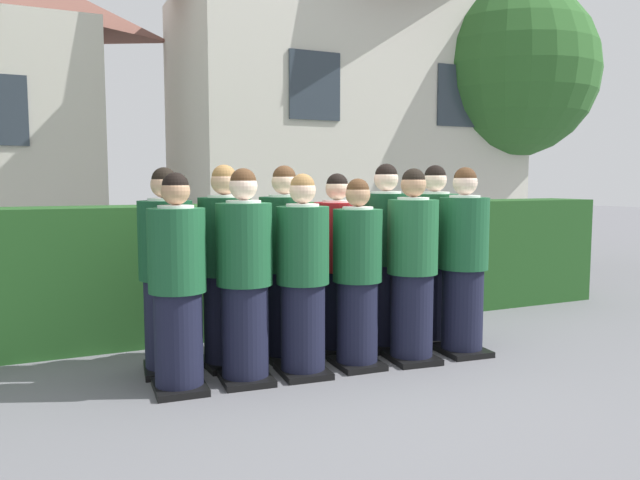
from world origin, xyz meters
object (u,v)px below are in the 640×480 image
object	(u,v)px
student_front_row_0	(178,288)
student_rear_row_5	(434,258)
student_front_row_2	(303,280)
student_rear_row_2	(285,268)
student_front_row_4	(412,270)
student_rear_row_1	(225,271)
student_front_row_5	(463,266)
student_in_red_blazer	(337,268)
student_front_row_3	(357,278)
student_front_row_1	(244,281)
student_rear_row_0	(166,276)
student_rear_row_4	(385,261)

from	to	relation	value
student_front_row_0	student_rear_row_5	xyz separation A→B (m)	(2.51, 0.36, 0.04)
student_front_row_2	student_rear_row_2	xyz separation A→B (m)	(0.04, 0.49, 0.04)
student_front_row_4	student_rear_row_1	world-z (taller)	student_rear_row_1
student_front_row_2	student_front_row_0	bearing A→B (deg)	177.64
student_front_row_5	student_in_red_blazer	world-z (taller)	student_front_row_5
student_front_row_5	student_rear_row_2	world-z (taller)	student_rear_row_2
student_rear_row_5	student_rear_row_1	bearing A→B (deg)	177.57
student_front_row_0	student_front_row_3	size ratio (longest dim) A/B	1.03
student_front_row_1	student_in_red_blazer	size ratio (longest dim) A/B	1.02
student_front_row_3	student_rear_row_5	distance (m)	1.12
student_front_row_1	student_rear_row_5	bearing A→B (deg)	10.43
student_rear_row_0	student_rear_row_4	bearing A→B (deg)	-2.95
student_front_row_3	student_front_row_4	size ratio (longest dim) A/B	0.95
student_front_row_0	student_front_row_3	world-z (taller)	student_front_row_0
student_in_red_blazer	student_rear_row_1	bearing A→B (deg)	-179.92
student_front_row_1	student_front_row_4	bearing A→B (deg)	-3.06
student_front_row_3	student_front_row_4	bearing A→B (deg)	-5.80
student_rear_row_0	student_rear_row_2	size ratio (longest dim) A/B	0.99
student_rear_row_4	student_in_red_blazer	bearing A→B (deg)	172.13
student_in_red_blazer	student_rear_row_4	distance (m)	0.47
student_front_row_2	student_rear_row_1	xyz separation A→B (m)	(-0.48, 0.49, 0.04)
student_front_row_2	student_rear_row_5	xyz separation A→B (m)	(1.54, 0.41, 0.04)
student_in_red_blazer	student_rear_row_4	bearing A→B (deg)	-7.87
student_rear_row_2	student_in_red_blazer	xyz separation A→B (m)	(0.51, 0.01, -0.03)
student_front_row_4	student_front_row_0	bearing A→B (deg)	177.60
student_front_row_4	student_rear_row_0	xyz separation A→B (m)	(-1.96, 0.57, 0.00)
student_front_row_3	student_rear_row_4	bearing A→B (deg)	38.84
student_front_row_2	student_front_row_5	distance (m)	1.54
student_rear_row_2	student_front_row_5	bearing A→B (deg)	-19.49
student_front_row_3	student_rear_row_4	world-z (taller)	student_rear_row_4
student_front_row_0	student_rear_row_0	world-z (taller)	student_rear_row_0
student_front_row_2	student_rear_row_4	bearing A→B (deg)	22.85
student_front_row_1	student_front_row_5	bearing A→B (deg)	-2.23
student_front_row_5	student_front_row_3	bearing A→B (deg)	177.21
student_rear_row_0	student_rear_row_4	distance (m)	1.98
student_front_row_1	student_front_row_3	world-z (taller)	student_front_row_1
student_front_row_4	student_rear_row_2	xyz separation A→B (m)	(-0.96, 0.53, 0.01)
student_front_row_1	student_rear_row_0	world-z (taller)	student_rear_row_0
student_front_row_1	student_rear_row_5	xyz separation A→B (m)	(2.01, 0.37, 0.03)
student_rear_row_1	student_in_red_blazer	bearing A→B (deg)	0.08
student_front_row_2	student_rear_row_5	world-z (taller)	student_rear_row_5
student_front_row_5	student_rear_row_0	xyz separation A→B (m)	(-2.50, 0.57, -0.01)
student_front_row_2	student_rear_row_4	world-z (taller)	student_rear_row_4
student_front_row_0	student_front_row_5	distance (m)	2.51
student_front_row_1	student_in_red_blazer	world-z (taller)	student_front_row_1
student_front_row_1	student_rear_row_2	size ratio (longest dim) A/B	0.98
student_rear_row_1	student_rear_row_2	bearing A→B (deg)	-0.49
student_front_row_5	student_rear_row_5	xyz separation A→B (m)	(0.00, 0.45, 0.01)
student_front_row_0	student_front_row_4	world-z (taller)	student_front_row_4
student_rear_row_2	student_rear_row_5	bearing A→B (deg)	-3.11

